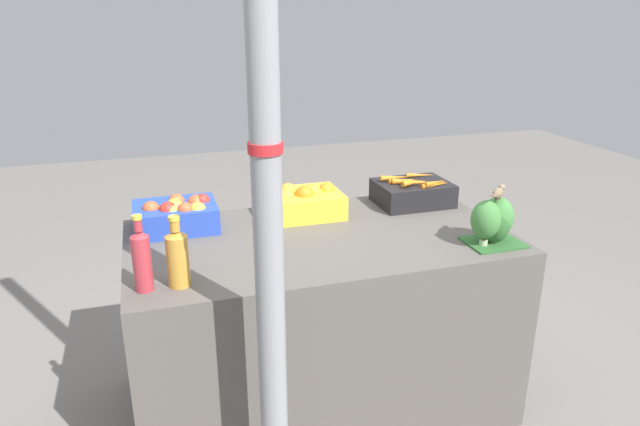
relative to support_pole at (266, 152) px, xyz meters
name	(u,v)px	position (x,y,z in m)	size (l,w,h in m)	color
ground_plane	(320,398)	(0.35, 0.63, -1.34)	(10.00, 10.00, 0.00)	slate
market_table	(320,321)	(0.35, 0.63, -0.93)	(1.57, 0.87, 0.81)	#56514C
support_pole	(266,152)	(0.00, 0.00, 0.00)	(0.10, 0.10, 2.67)	gray
apple_crate	(177,214)	(-0.21, 0.88, -0.46)	(0.34, 0.27, 0.14)	#2847B7
orange_crate	(301,201)	(0.34, 0.89, -0.46)	(0.34, 0.27, 0.15)	gold
carrot_crate	(413,192)	(0.90, 0.88, -0.47)	(0.34, 0.27, 0.14)	black
broccoli_pile	(493,221)	(0.98, 0.33, -0.43)	(0.23, 0.18, 0.19)	#2D602D
juice_bottle_ruby	(142,259)	(-0.36, 0.34, -0.41)	(0.06, 0.06, 0.27)	#B2333D
juice_bottle_amber	(178,257)	(-0.24, 0.34, -0.42)	(0.07, 0.07, 0.25)	gold
sparrow_bird	(498,192)	(0.98, 0.33, -0.31)	(0.11, 0.09, 0.05)	#4C3D2D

